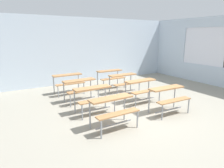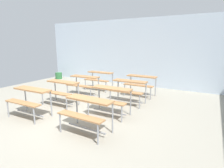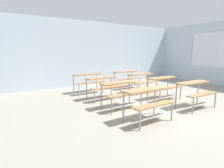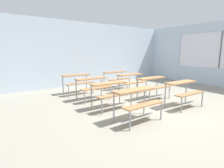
# 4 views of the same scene
# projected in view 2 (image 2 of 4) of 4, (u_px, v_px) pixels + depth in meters

# --- Properties ---
(ground) EXTENTS (10.00, 9.00, 0.05)m
(ground) POSITION_uv_depth(u_px,v_px,m) (73.00, 119.00, 4.76)
(ground) COLOR gray
(wall_back) EXTENTS (10.00, 0.12, 3.00)m
(wall_back) POSITION_uv_depth(u_px,v_px,m) (138.00, 53.00, 8.27)
(wall_back) COLOR silver
(wall_back) RESTS_ON ground
(desk_bench_r0c0) EXTENTS (1.11, 0.62, 0.74)m
(desk_bench_r0c0) POSITION_uv_depth(u_px,v_px,m) (29.00, 96.00, 4.77)
(desk_bench_r0c0) COLOR #A87547
(desk_bench_r0c0) RESTS_ON ground
(desk_bench_r0c1) EXTENTS (1.12, 0.62, 0.74)m
(desk_bench_r0c1) POSITION_uv_depth(u_px,v_px,m) (87.00, 108.00, 3.90)
(desk_bench_r0c1) COLOR #A87547
(desk_bench_r0c1) RESTS_ON ground
(desk_bench_r1c0) EXTENTS (1.10, 0.59, 0.74)m
(desk_bench_r1c0) POSITION_uv_depth(u_px,v_px,m) (61.00, 87.00, 5.70)
(desk_bench_r1c0) COLOR #A87547
(desk_bench_r1c0) RESTS_ON ground
(desk_bench_r1c1) EXTENTS (1.10, 0.60, 0.74)m
(desk_bench_r1c1) POSITION_uv_depth(u_px,v_px,m) (110.00, 95.00, 4.87)
(desk_bench_r1c1) COLOR #A87547
(desk_bench_r1c1) RESTS_ON ground
(desk_bench_r2c0) EXTENTS (1.13, 0.64, 0.74)m
(desk_bench_r2c0) POSITION_uv_depth(u_px,v_px,m) (83.00, 81.00, 6.62)
(desk_bench_r2c0) COLOR #A87547
(desk_bench_r2c0) RESTS_ON ground
(desk_bench_r2c1) EXTENTS (1.10, 0.59, 0.74)m
(desk_bench_r2c1) POSITION_uv_depth(u_px,v_px,m) (128.00, 87.00, 5.82)
(desk_bench_r2c1) COLOR #A87547
(desk_bench_r2c1) RESTS_ON ground
(desk_bench_r3c0) EXTENTS (1.11, 0.60, 0.74)m
(desk_bench_r3c0) POSITION_uv_depth(u_px,v_px,m) (99.00, 76.00, 7.61)
(desk_bench_r3c0) COLOR #A87547
(desk_bench_r3c0) RESTS_ON ground
(desk_bench_r3c1) EXTENTS (1.11, 0.61, 0.74)m
(desk_bench_r3c1) POSITION_uv_depth(u_px,v_px,m) (141.00, 81.00, 6.71)
(desk_bench_r3c1) COLOR #A87547
(desk_bench_r3c1) RESTS_ON ground
(trash_bin) EXTENTS (0.36, 0.36, 0.34)m
(trash_bin) POSITION_uv_depth(u_px,v_px,m) (59.00, 76.00, 10.07)
(trash_bin) COLOR #2D6B38
(trash_bin) RESTS_ON ground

